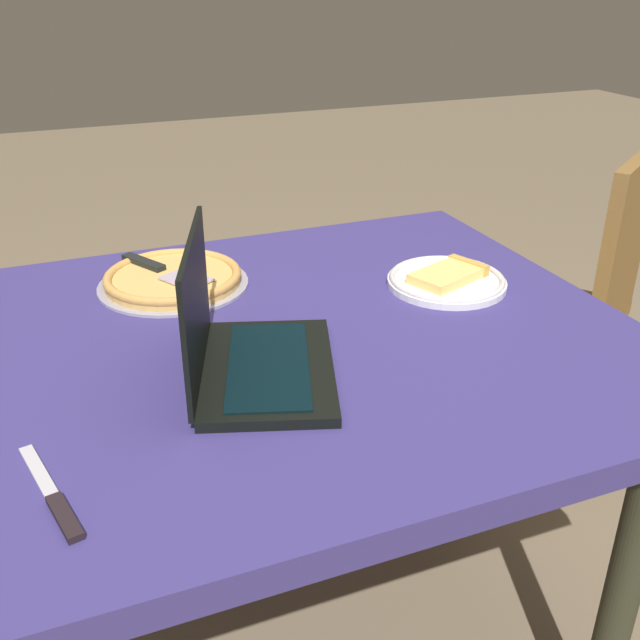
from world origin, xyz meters
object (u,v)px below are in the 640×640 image
Objects in this scene: dining_table at (293,372)px; laptop at (244,347)px; chair_near at (573,297)px; pizza_tray at (173,278)px; pizza_plate at (447,279)px; table_knife at (54,499)px.

laptop reaches higher than dining_table.
chair_near is at bearing 19.92° from dining_table.
laptop is at bearing -85.17° from pizza_tray.
dining_table is 0.40m from pizza_plate.
pizza_plate is 0.26× the size of chair_near.
chair_near reaches higher than dining_table.
table_knife is (-0.82, -0.41, -0.01)m from pizza_plate.
laptop is at bearing -137.12° from dining_table.
table_knife is (-0.44, -0.33, 0.09)m from dining_table.
dining_table is 5.66× the size of table_knife.
pizza_plate is 0.70m from chair_near.
pizza_tray reaches higher than dining_table.
pizza_tray is 1.16m from chair_near.
dining_table is at bearing -167.55° from pizza_plate.
chair_near reaches higher than pizza_plate.
pizza_tray is 0.69m from table_knife.
pizza_plate is 0.79× the size of pizza_tray.
dining_table is at bearing -160.08° from chair_near.
laptop is 1.52× the size of pizza_plate.
pizza_tray is (-0.54, 0.21, 0.00)m from pizza_plate.
pizza_plate is at bearing -21.65° from pizza_tray.
laptop is 0.38m from table_knife.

